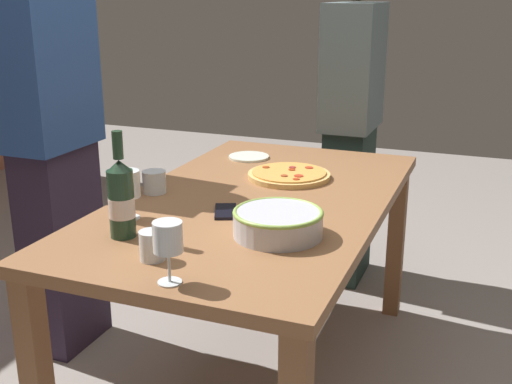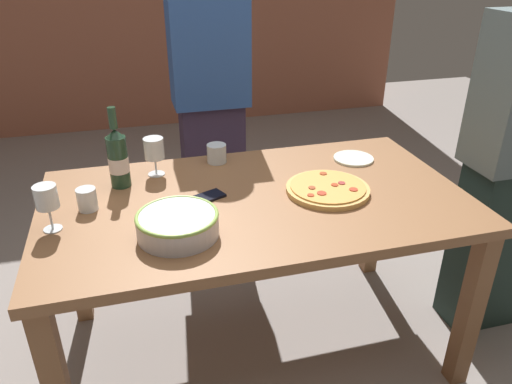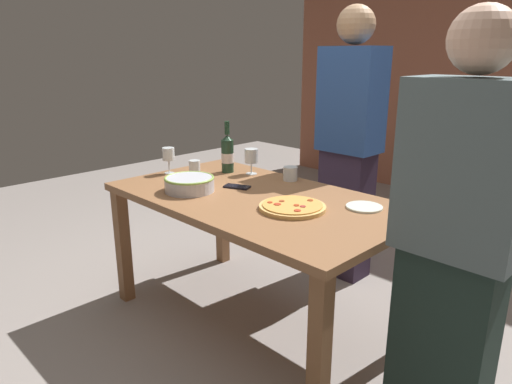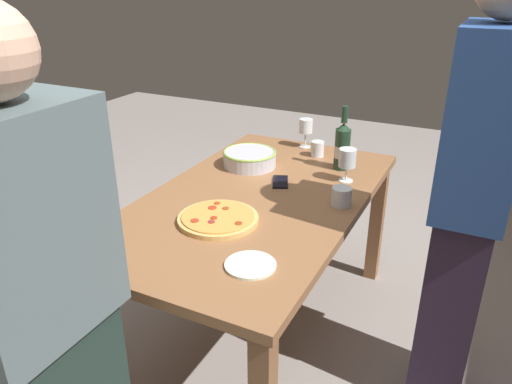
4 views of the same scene
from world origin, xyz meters
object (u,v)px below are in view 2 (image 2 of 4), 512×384
object	(u,v)px
wine_glass_by_bottle	(154,149)
cup_amber	(87,199)
serving_bowl	(178,223)
cup_ceramic	(217,153)
wine_glass_near_pizza	(47,199)
cell_phone	(206,198)
side_plate	(353,158)
pizza	(328,189)
person_host	(210,96)
wine_bottle	(118,158)
dining_table	(256,218)

from	to	relation	value
wine_glass_by_bottle	cup_amber	xyz separation A→B (m)	(-0.26, -0.24, -0.07)
serving_bowl	cup_ceramic	world-z (taller)	cup_ceramic
wine_glass_near_pizza	wine_glass_by_bottle	size ratio (longest dim) A/B	1.02
cell_phone	side_plate	bearing A→B (deg)	-97.46
pizza	wine_glass_near_pizza	world-z (taller)	wine_glass_near_pizza
pizza	wine_glass_by_bottle	xyz separation A→B (m)	(-0.63, 0.33, 0.10)
cup_ceramic	cell_phone	size ratio (longest dim) A/B	0.59
cup_ceramic	side_plate	world-z (taller)	cup_ceramic
wine_glass_near_pizza	wine_glass_by_bottle	world-z (taller)	wine_glass_near_pizza
wine_glass_near_pizza	person_host	xyz separation A→B (m)	(0.71, 0.91, 0.04)
wine_bottle	cup_amber	xyz separation A→B (m)	(-0.12, -0.17, -0.08)
pizza	serving_bowl	xyz separation A→B (m)	(-0.60, -0.16, 0.03)
dining_table	pizza	size ratio (longest dim) A/B	4.94
dining_table	person_host	distance (m)	0.89
person_host	cup_amber	bearing A→B (deg)	-37.84
cup_ceramic	wine_glass_by_bottle	bearing A→B (deg)	-167.21
cup_ceramic	person_host	xyz separation A→B (m)	(0.07, 0.49, 0.11)
pizza	person_host	xyz separation A→B (m)	(-0.29, 0.89, 0.14)
wine_glass_near_pizza	side_plate	xyz separation A→B (m)	(1.24, 0.28, -0.11)
serving_bowl	cup_ceramic	bearing A→B (deg)	66.94
dining_table	person_host	size ratio (longest dim) A/B	0.91
wine_glass_by_bottle	person_host	xyz separation A→B (m)	(0.34, 0.56, 0.04)
serving_bowl	wine_glass_near_pizza	distance (m)	0.44
cup_amber	person_host	xyz separation A→B (m)	(0.60, 0.79, 0.11)
pizza	serving_bowl	world-z (taller)	serving_bowl
dining_table	cup_ceramic	distance (m)	0.40
wine_glass_near_pizza	person_host	world-z (taller)	person_host
dining_table	wine_bottle	world-z (taller)	wine_bottle
serving_bowl	cell_phone	size ratio (longest dim) A/B	1.89
dining_table	serving_bowl	world-z (taller)	serving_bowl
pizza	serving_bowl	distance (m)	0.62
cup_ceramic	person_host	size ratio (longest dim) A/B	0.05
cell_phone	person_host	size ratio (longest dim) A/B	0.08
serving_bowl	wine_bottle	size ratio (longest dim) A/B	0.85
wine_bottle	dining_table	bearing A→B (deg)	-25.52
side_plate	person_host	bearing A→B (deg)	130.08
dining_table	wine_bottle	xyz separation A→B (m)	(-0.49, 0.23, 0.21)
wine_bottle	cup_amber	bearing A→B (deg)	-125.34
wine_glass_by_bottle	person_host	world-z (taller)	person_host
serving_bowl	side_plate	size ratio (longest dim) A/B	1.54
serving_bowl	cup_amber	xyz separation A→B (m)	(-0.29, 0.26, -0.00)
person_host	serving_bowl	bearing A→B (deg)	-17.00
dining_table	cell_phone	xyz separation A→B (m)	(-0.19, 0.04, 0.10)
cup_amber	cell_phone	size ratio (longest dim) A/B	0.57
dining_table	cup_amber	xyz separation A→B (m)	(-0.61, 0.06, 0.13)
dining_table	side_plate	xyz separation A→B (m)	(0.51, 0.23, 0.10)
wine_glass_by_bottle	person_host	distance (m)	0.65
side_plate	cell_phone	xyz separation A→B (m)	(-0.70, -0.20, 0.00)
cell_phone	dining_table	bearing A→B (deg)	-124.04
wine_glass_by_bottle	cup_ceramic	distance (m)	0.28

